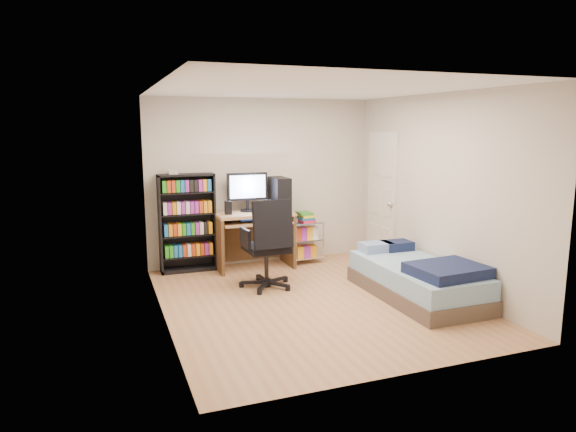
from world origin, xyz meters
name	(u,v)px	position (x,y,z in m)	size (l,w,h in m)	color
room	(313,199)	(0.00, 0.00, 1.25)	(3.58, 4.08, 2.58)	#AC8056
media_shelf	(187,222)	(-1.18, 1.84, 0.73)	(0.80, 0.27, 1.48)	black
computer_desk	(260,216)	(-0.13, 1.73, 0.76)	(1.12, 0.65, 1.41)	tan
office_chair	(268,260)	(-0.35, 0.67, 0.38)	(0.73, 0.73, 1.18)	black
wire_cart	(305,230)	(0.59, 1.69, 0.52)	(0.51, 0.38, 0.79)	white
bed	(418,279)	(1.26, -0.33, 0.24)	(0.94, 1.88, 0.54)	brown
door	(382,198)	(1.72, 1.35, 1.00)	(0.12, 0.80, 2.00)	silver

